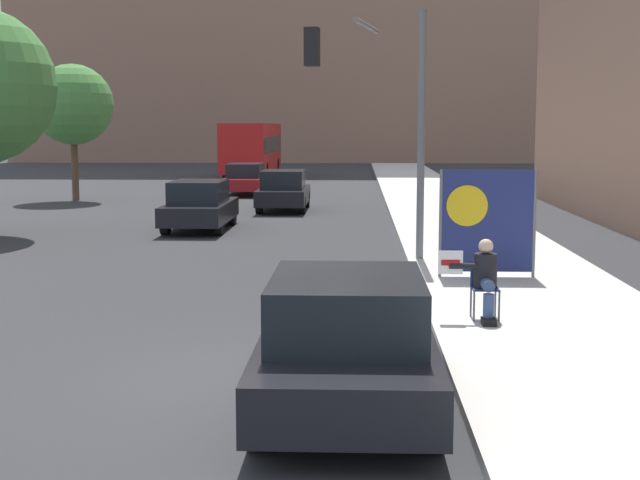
{
  "coord_description": "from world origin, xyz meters",
  "views": [
    {
      "loc": [
        1.18,
        -10.35,
        3.03
      ],
      "look_at": [
        0.56,
        4.59,
        1.11
      ],
      "focal_mm": 50.0,
      "sensor_mm": 36.0,
      "label": 1
    }
  ],
  "objects_px": {
    "car_on_road_midblock": "(284,191)",
    "car_on_road_distant": "(246,179)",
    "protest_banner": "(487,221)",
    "car_on_road_nearest": "(200,206)",
    "city_bus_on_road": "(252,147)",
    "seated_protester": "(485,277)",
    "traffic_light_pole": "(378,93)",
    "parked_car_curbside": "(347,343)",
    "street_tree_midblock": "(73,105)"
  },
  "relations": [
    {
      "from": "protest_banner",
      "to": "car_on_road_distant",
      "type": "distance_m",
      "value": 23.75
    },
    {
      "from": "traffic_light_pole",
      "to": "parked_car_curbside",
      "type": "relative_size",
      "value": 1.28
    },
    {
      "from": "city_bus_on_road",
      "to": "street_tree_midblock",
      "type": "bearing_deg",
      "value": -107.83
    },
    {
      "from": "protest_banner",
      "to": "car_on_road_midblock",
      "type": "height_order",
      "value": "protest_banner"
    },
    {
      "from": "car_on_road_midblock",
      "to": "car_on_road_nearest",
      "type": "bearing_deg",
      "value": -107.66
    },
    {
      "from": "car_on_road_midblock",
      "to": "car_on_road_distant",
      "type": "xyz_separation_m",
      "value": [
        -2.32,
        7.67,
        -0.03
      ]
    },
    {
      "from": "traffic_light_pole",
      "to": "car_on_road_midblock",
      "type": "bearing_deg",
      "value": 104.15
    },
    {
      "from": "parked_car_curbside",
      "to": "city_bus_on_road",
      "type": "xyz_separation_m",
      "value": [
        -6.08,
        43.17,
        1.1
      ]
    },
    {
      "from": "car_on_road_midblock",
      "to": "car_on_road_distant",
      "type": "height_order",
      "value": "car_on_road_midblock"
    },
    {
      "from": "seated_protester",
      "to": "traffic_light_pole",
      "type": "relative_size",
      "value": 0.23
    },
    {
      "from": "seated_protester",
      "to": "car_on_road_distant",
      "type": "bearing_deg",
      "value": 101.63
    },
    {
      "from": "car_on_road_nearest",
      "to": "car_on_road_distant",
      "type": "distance_m",
      "value": 13.82
    },
    {
      "from": "parked_car_curbside",
      "to": "city_bus_on_road",
      "type": "height_order",
      "value": "city_bus_on_road"
    },
    {
      "from": "car_on_road_nearest",
      "to": "parked_car_curbside",
      "type": "bearing_deg",
      "value": -74.7
    },
    {
      "from": "city_bus_on_road",
      "to": "protest_banner",
      "type": "bearing_deg",
      "value": -76.27
    },
    {
      "from": "protest_banner",
      "to": "city_bus_on_road",
      "type": "xyz_separation_m",
      "value": [
        -8.66,
        35.43,
        0.6
      ]
    },
    {
      "from": "traffic_light_pole",
      "to": "car_on_road_nearest",
      "type": "relative_size",
      "value": 1.28
    },
    {
      "from": "car_on_road_distant",
      "to": "traffic_light_pole",
      "type": "bearing_deg",
      "value": -74.83
    },
    {
      "from": "seated_protester",
      "to": "car_on_road_distant",
      "type": "distance_m",
      "value": 27.28
    },
    {
      "from": "traffic_light_pole",
      "to": "street_tree_midblock",
      "type": "xyz_separation_m",
      "value": [
        -11.96,
        16.28,
        0.15
      ]
    },
    {
      "from": "seated_protester",
      "to": "car_on_road_nearest",
      "type": "xyz_separation_m",
      "value": [
        -6.51,
        12.59,
        -0.07
      ]
    },
    {
      "from": "car_on_road_nearest",
      "to": "city_bus_on_road",
      "type": "height_order",
      "value": "city_bus_on_road"
    },
    {
      "from": "protest_banner",
      "to": "car_on_road_nearest",
      "type": "relative_size",
      "value": 0.5
    },
    {
      "from": "car_on_road_distant",
      "to": "street_tree_midblock",
      "type": "relative_size",
      "value": 0.86
    },
    {
      "from": "parked_car_curbside",
      "to": "city_bus_on_road",
      "type": "relative_size",
      "value": 0.38
    },
    {
      "from": "traffic_light_pole",
      "to": "parked_car_curbside",
      "type": "xyz_separation_m",
      "value": [
        -0.55,
        -10.32,
        -3.01
      ]
    },
    {
      "from": "traffic_light_pole",
      "to": "car_on_road_distant",
      "type": "bearing_deg",
      "value": 105.17
    },
    {
      "from": "seated_protester",
      "to": "parked_car_curbside",
      "type": "bearing_deg",
      "value": -120.28
    },
    {
      "from": "city_bus_on_road",
      "to": "street_tree_midblock",
      "type": "xyz_separation_m",
      "value": [
        -5.33,
        -16.56,
        2.05
      ]
    },
    {
      "from": "protest_banner",
      "to": "car_on_road_midblock",
      "type": "xyz_separation_m",
      "value": [
        -5.13,
        14.88,
        -0.5
      ]
    },
    {
      "from": "traffic_light_pole",
      "to": "parked_car_curbside",
      "type": "distance_m",
      "value": 10.76
    },
    {
      "from": "parked_car_curbside",
      "to": "street_tree_midblock",
      "type": "xyz_separation_m",
      "value": [
        -11.41,
        26.61,
        3.15
      ]
    },
    {
      "from": "car_on_road_distant",
      "to": "car_on_road_nearest",
      "type": "bearing_deg",
      "value": -88.5
    },
    {
      "from": "seated_protester",
      "to": "parked_car_curbside",
      "type": "height_order",
      "value": "parked_car_curbside"
    },
    {
      "from": "car_on_road_distant",
      "to": "street_tree_midblock",
      "type": "bearing_deg",
      "value": -150.65
    },
    {
      "from": "car_on_road_distant",
      "to": "street_tree_midblock",
      "type": "xyz_separation_m",
      "value": [
        -6.54,
        -3.68,
        3.18
      ]
    },
    {
      "from": "city_bus_on_road",
      "to": "street_tree_midblock",
      "type": "relative_size",
      "value": 1.97
    },
    {
      "from": "protest_banner",
      "to": "traffic_light_pole",
      "type": "xyz_separation_m",
      "value": [
        -2.03,
        2.59,
        2.51
      ]
    },
    {
      "from": "seated_protester",
      "to": "protest_banner",
      "type": "relative_size",
      "value": 0.59
    },
    {
      "from": "seated_protester",
      "to": "traffic_light_pole",
      "type": "distance_m",
      "value": 7.23
    },
    {
      "from": "car_on_road_midblock",
      "to": "car_on_road_distant",
      "type": "distance_m",
      "value": 8.02
    },
    {
      "from": "seated_protester",
      "to": "parked_car_curbside",
      "type": "distance_m",
      "value": 4.37
    },
    {
      "from": "city_bus_on_road",
      "to": "seated_protester",
      "type": "bearing_deg",
      "value": -78.36
    },
    {
      "from": "car_on_road_nearest",
      "to": "car_on_road_midblock",
      "type": "relative_size",
      "value": 1.0
    },
    {
      "from": "seated_protester",
      "to": "car_on_road_nearest",
      "type": "height_order",
      "value": "car_on_road_nearest"
    },
    {
      "from": "seated_protester",
      "to": "city_bus_on_road",
      "type": "xyz_separation_m",
      "value": [
        -8.09,
        39.29,
        1.03
      ]
    },
    {
      "from": "car_on_road_distant",
      "to": "city_bus_on_road",
      "type": "bearing_deg",
      "value": 95.4
    },
    {
      "from": "car_on_road_nearest",
      "to": "car_on_road_distant",
      "type": "height_order",
      "value": "car_on_road_nearest"
    },
    {
      "from": "seated_protester",
      "to": "protest_banner",
      "type": "height_order",
      "value": "protest_banner"
    },
    {
      "from": "seated_protester",
      "to": "protest_banner",
      "type": "bearing_deg",
      "value": 78.63
    }
  ]
}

